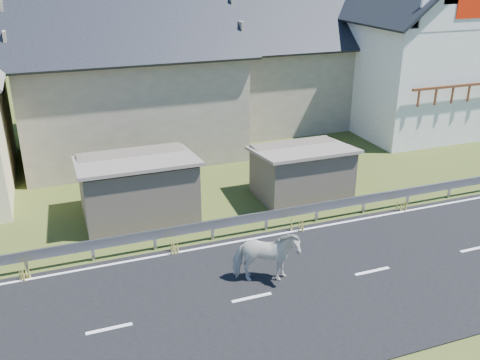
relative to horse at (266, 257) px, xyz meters
name	(u,v)px	position (x,y,z in m)	size (l,w,h in m)	color
ground	(252,299)	(-0.69, -0.65, -0.87)	(160.00, 160.00, 0.00)	#314016
road	(252,298)	(-0.69, -0.65, -0.85)	(60.00, 7.00, 0.04)	black
lane_markings	(252,297)	(-0.69, -0.65, -0.82)	(60.00, 6.60, 0.01)	silver
guardrail	(212,225)	(-0.69, 3.03, -0.30)	(28.10, 0.09, 0.75)	#93969B
shed_left	(138,188)	(-2.69, 5.85, 0.23)	(4.30, 3.30, 2.40)	brown
shed_right	(302,173)	(3.81, 5.35, 0.13)	(3.80, 2.90, 2.20)	brown
house_stone_a	(122,54)	(-1.69, 14.35, 3.77)	(10.80, 9.80, 8.90)	gray
house_stone_b	(289,46)	(8.31, 16.35, 3.37)	(9.80, 8.80, 8.10)	gray
house_white	(409,33)	(14.31, 13.35, 4.20)	(8.80, 10.80, 9.70)	white
mountain	(70,51)	(4.31, 179.35, -20.87)	(440.00, 280.00, 260.00)	#22390E
horse	(266,257)	(0.00, 0.00, 0.00)	(1.95, 0.89, 1.65)	beige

